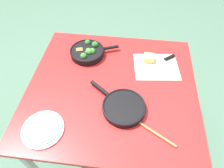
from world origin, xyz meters
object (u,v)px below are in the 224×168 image
skillet_eggs (123,107)px  cheese_block (149,58)px  skillet_broccoli (88,52)px  grater_knife (163,61)px  wooden_spoon (140,123)px  dinner_plate_stack (43,129)px

skillet_eggs → cheese_block: size_ratio=4.67×
skillet_eggs → skillet_broccoli: bearing=-18.9°
skillet_eggs → grater_knife: (-0.25, -0.43, -0.01)m
wooden_spoon → cheese_block: size_ratio=4.16×
wooden_spoon → skillet_eggs: bearing=-9.9°
dinner_plate_stack → wooden_spoon: bearing=-169.4°
skillet_eggs → cheese_block: 0.45m
skillet_broccoli → cheese_block: bearing=-22.1°
skillet_broccoli → grater_knife: size_ratio=1.46×
skillet_broccoli → dinner_plate_stack: 0.64m
skillet_eggs → dinner_plate_stack: size_ratio=1.56×
wooden_spoon → grater_knife: (-0.15, -0.52, 0.00)m
cheese_block → dinner_plate_stack: (0.57, 0.62, -0.01)m
skillet_eggs → wooden_spoon: (-0.10, 0.09, -0.01)m
skillet_broccoli → wooden_spoon: 0.66m
grater_knife → cheese_block: (0.10, 0.00, 0.02)m
skillet_broccoli → dinner_plate_stack: (0.13, 0.62, -0.02)m
skillet_broccoli → dinner_plate_stack: bearing=-122.5°
skillet_broccoli → skillet_eggs: size_ratio=0.97×
dinner_plate_stack → cheese_block: bearing=-132.8°
skillet_eggs → wooden_spoon: size_ratio=1.12×
skillet_broccoli → skillet_eggs: 0.53m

